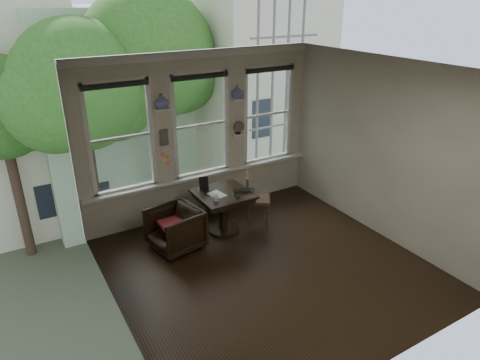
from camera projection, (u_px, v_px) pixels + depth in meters
ground at (267, 266)px, 6.61m from camera, size 4.50×4.50×0.00m
ceiling at (273, 69)px, 5.40m from camera, size 4.50×4.50×0.00m
wall_back at (200, 135)px, 7.78m from camera, size 4.50×0.00×4.50m
wall_front at (398, 255)px, 4.23m from camera, size 4.50×0.00×4.50m
wall_left at (110, 216)px, 4.95m from camera, size 0.00×4.50×4.50m
wall_right at (383, 150)px, 7.05m from camera, size 0.00×4.50×4.50m
window_left at (120, 137)px, 7.02m from camera, size 1.10×0.12×1.90m
window_center at (200, 125)px, 7.70m from camera, size 1.10×0.12×1.90m
window_right at (267, 114)px, 8.37m from camera, size 1.10×0.12×1.90m
shelf_left at (162, 109)px, 7.12m from camera, size 0.26×0.16×0.03m
shelf_right at (237, 99)px, 7.80m from camera, size 0.26×0.16×0.03m
intercom at (164, 137)px, 7.34m from camera, size 0.14×0.06×0.28m
sticky_notes at (165, 156)px, 7.49m from camera, size 0.16×0.01×0.24m
desk_fan at (238, 129)px, 8.01m from camera, size 0.20×0.20×0.24m
vase_left at (162, 101)px, 7.06m from camera, size 0.24×0.24×0.25m
vase_right at (237, 92)px, 7.74m from camera, size 0.24×0.24×0.25m
table at (223, 212)px, 7.44m from camera, size 0.90×0.90×0.75m
armchair_left at (175, 229)px, 6.95m from camera, size 0.89×0.88×0.71m
cushion_red at (175, 224)px, 6.91m from camera, size 0.45×0.45×0.06m
side_chair_right at (258, 198)px, 7.75m from camera, size 0.58×0.58×0.92m
laptop at (245, 192)px, 7.30m from camera, size 0.42×0.36×0.03m
mug at (216, 198)px, 6.98m from camera, size 0.13×0.13×0.09m
drinking_glass at (237, 195)px, 7.08m from camera, size 0.15×0.15×0.10m
tablet at (204, 183)px, 7.39m from camera, size 0.17×0.12×0.22m
papers at (217, 194)px, 7.22m from camera, size 0.27×0.33×0.00m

